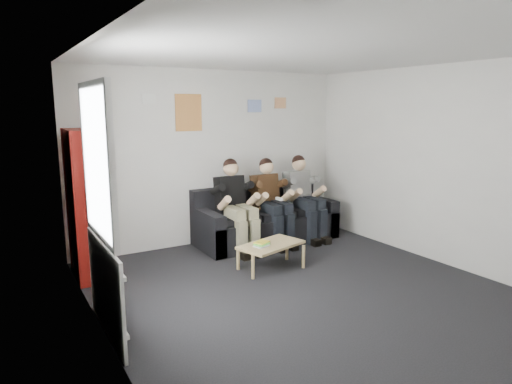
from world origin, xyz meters
TOP-DOWN VIEW (x-y plane):
  - room_shell at (0.00, 0.00)m, footprint 5.00×5.00m
  - sofa at (0.70, 2.07)m, footprint 2.26×0.92m
  - bookshelf at (-2.08, 1.89)m, footprint 0.28×0.84m
  - coffee_table at (0.08, 0.91)m, footprint 0.87×0.48m
  - game_cases at (-0.08, 0.89)m, footprint 0.23×0.20m
  - person_left at (0.07, 1.87)m, footprint 0.42×0.90m
  - person_middle at (0.70, 1.87)m, footprint 0.41×0.87m
  - person_right at (1.33, 1.87)m, footprint 0.41×0.88m
  - radiator at (-2.15, 0.20)m, footprint 0.10×0.64m
  - window at (-2.22, 0.20)m, footprint 0.05×1.30m
  - poster_large at (-0.40, 2.49)m, footprint 0.42×0.01m
  - poster_blue at (0.75, 2.49)m, footprint 0.25×0.01m
  - poster_pink at (1.25, 2.49)m, footprint 0.22×0.01m
  - poster_sign at (-1.00, 2.49)m, footprint 0.20×0.01m

SIDE VIEW (x-z plane):
  - coffee_table at x=0.08m, z-range 0.13..0.48m
  - sofa at x=0.70m, z-range -0.12..0.75m
  - radiator at x=-2.15m, z-range 0.05..0.65m
  - game_cases at x=-0.08m, z-range 0.35..0.39m
  - person_middle at x=0.70m, z-range 0.00..1.35m
  - person_right at x=1.33m, z-range 0.00..1.36m
  - person_left at x=0.07m, z-range 0.00..1.37m
  - bookshelf at x=-2.08m, z-range 0.00..1.87m
  - window at x=-2.22m, z-range -0.15..2.21m
  - room_shell at x=0.00m, z-range -1.15..3.85m
  - poster_large at x=-0.40m, z-range 1.77..2.32m
  - poster_blue at x=0.75m, z-range 2.05..2.25m
  - poster_pink at x=1.25m, z-range 2.11..2.29m
  - poster_sign at x=-1.00m, z-range 2.18..2.32m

